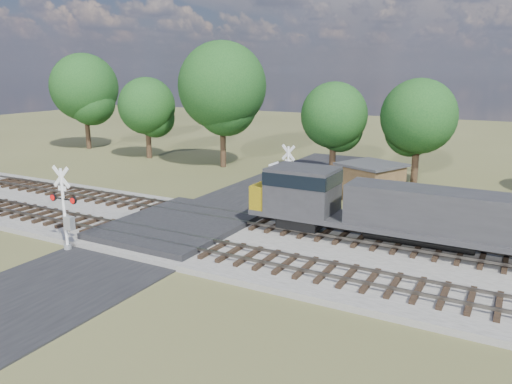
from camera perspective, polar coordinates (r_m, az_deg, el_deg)
The scene contains 10 objects.
ground at distance 29.24m, azimuth -9.22°, elevation -4.69°, with size 160.00×160.00×0.00m, color #424424.
ballast_bed at distance 25.11m, azimuth 10.07°, elevation -7.50°, with size 140.00×10.00×0.30m, color gray.
road at distance 29.23m, azimuth -9.23°, elevation -4.61°, with size 7.00×60.00×0.08m, color black.
crossing_panel at distance 29.52m, azimuth -8.65°, elevation -3.84°, with size 7.00×9.00×0.62m, color #262628.
track_near at distance 25.82m, azimuth -6.45°, elevation -6.14°, with size 140.00×2.60×0.33m.
track_far at distance 29.83m, azimuth -0.95°, elevation -3.30°, with size 140.00×2.60×0.33m.
crossing_signal_near at distance 27.41m, azimuth -20.88°, elevation -2.60°, with size 1.81×0.39×4.50m.
crossing_signal_far at distance 34.07m, azimuth 3.55°, elevation 1.25°, with size 1.72×0.48×4.31m.
equipment_shed at distance 37.02m, azimuth 12.97°, elevation 1.22°, with size 5.12×5.12×2.65m.
treeline at distance 42.20m, azimuth 15.89°, elevation 10.08°, with size 80.66×10.13×11.85m.
Camera 1 is at (17.18, -21.80, 9.19)m, focal length 35.00 mm.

